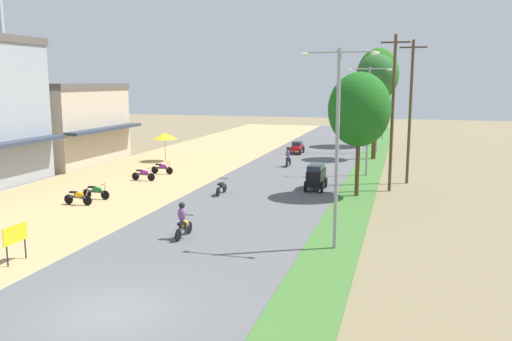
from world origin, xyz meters
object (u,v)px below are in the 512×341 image
at_px(parked_motorbike_second, 96,191).
at_px(parked_motorbike_third, 144,174).
at_px(streetlamp_mid, 368,114).
at_px(parked_motorbike_nearest, 78,196).
at_px(car_van_black, 316,175).
at_px(utility_pole_near, 393,111).
at_px(utility_pole_far, 410,110).
at_px(motorbike_foreground_rider, 183,221).
at_px(streetlamp_farthest, 383,104).
at_px(motorbike_ahead_third, 288,157).
at_px(street_signboard, 15,237).
at_px(streetlamp_far, 378,105).
at_px(streetlamp_near, 337,137).
at_px(car_sedan_red, 297,147).
at_px(median_tree_third, 378,75).
at_px(motorbike_ahead_second, 222,186).
at_px(vendor_umbrella, 165,136).
at_px(median_tree_nearest, 359,110).
at_px(parked_motorbike_fourth, 162,168).
at_px(median_tree_second, 376,76).

relative_size(parked_motorbike_second, parked_motorbike_third, 1.00).
bearing_deg(streetlamp_mid, parked_motorbike_nearest, -136.82).
bearing_deg(car_van_black, parked_motorbike_nearest, -147.53).
xyz_separation_m(utility_pole_near, utility_pole_far, (1.10, 3.05, -0.07)).
distance_m(utility_pole_near, motorbike_foreground_rider, 16.60).
height_order(streetlamp_farthest, motorbike_ahead_third, streetlamp_farthest).
distance_m(street_signboard, streetlamp_far, 38.77).
bearing_deg(streetlamp_farthest, streetlamp_near, -90.00).
bearing_deg(parked_motorbike_nearest, car_sedan_red, 72.39).
distance_m(median_tree_third, motorbike_ahead_second, 30.17).
xyz_separation_m(vendor_umbrella, streetlamp_near, (17.72, -20.61, 2.52)).
bearing_deg(median_tree_nearest, streetlamp_mid, 89.63).
bearing_deg(parked_motorbike_fourth, utility_pole_near, -5.02).
xyz_separation_m(parked_motorbike_fourth, motorbike_ahead_third, (8.53, 6.06, 0.30)).
bearing_deg(car_sedan_red, motorbike_foreground_rider, -88.75).
height_order(median_tree_nearest, car_van_black, median_tree_nearest).
relative_size(motorbike_foreground_rider, motorbike_ahead_second, 1.00).
relative_size(car_sedan_red, motorbike_ahead_second, 1.26).
height_order(streetlamp_farthest, motorbike_foreground_rider, streetlamp_farthest).
xyz_separation_m(parked_motorbike_fourth, car_sedan_red, (7.68, 13.98, 0.19)).
bearing_deg(median_tree_nearest, utility_pole_far, 60.54).
relative_size(street_signboard, utility_pole_near, 0.15).
bearing_deg(utility_pole_far, median_tree_nearest, -119.46).
distance_m(median_tree_second, streetlamp_mid, 9.41).
bearing_deg(utility_pole_near, streetlamp_farthest, 93.33).
distance_m(streetlamp_far, motorbike_ahead_third, 13.34).
distance_m(parked_motorbike_third, motorbike_ahead_third, 12.40).
relative_size(streetlamp_far, motorbike_foreground_rider, 4.59).
relative_size(car_sedan_red, motorbike_ahead_third, 1.26).
bearing_deg(median_tree_third, car_sedan_red, -129.67).
bearing_deg(parked_motorbike_third, parked_motorbike_nearest, -90.46).
bearing_deg(parked_motorbike_third, motorbike_foreground_rider, -55.36).
distance_m(parked_motorbike_fourth, car_sedan_red, 15.95).
bearing_deg(streetlamp_near, motorbike_ahead_second, 133.16).
bearing_deg(car_sedan_red, parked_motorbike_third, -114.70).
distance_m(streetlamp_farthest, utility_pole_far, 29.05).
height_order(median_tree_nearest, utility_pole_far, utility_pole_far).
height_order(median_tree_second, utility_pole_far, utility_pole_far).
xyz_separation_m(parked_motorbike_second, street_signboard, (3.31, -10.73, 0.55)).
xyz_separation_m(streetlamp_mid, streetlamp_farthest, (-0.00, 26.81, -0.40)).
xyz_separation_m(parked_motorbike_second, motorbike_ahead_third, (8.51, 15.09, 0.30)).
relative_size(median_tree_third, utility_pole_near, 1.06).
distance_m(vendor_umbrella, utility_pole_near, 21.18).
bearing_deg(car_van_black, streetlamp_far, 81.99).
height_order(parked_motorbike_third, utility_pole_near, utility_pole_near).
height_order(streetlamp_farthest, utility_pole_near, utility_pole_near).
relative_size(parked_motorbike_fourth, utility_pole_far, 0.18).
bearing_deg(median_tree_second, utility_pole_far, -74.99).
bearing_deg(motorbike_foreground_rider, car_sedan_red, 91.25).
height_order(parked_motorbike_nearest, streetlamp_mid, streetlamp_mid).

